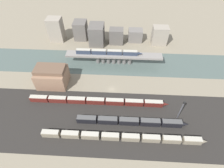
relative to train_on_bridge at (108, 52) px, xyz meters
The scene contains 16 objects.
ground_plane 29.38m from the train_on_bridge, 81.72° to the right, with size 400.00×400.00×0.00m, color gray.
railbed_yard 52.50m from the train_on_bridge, 85.56° to the right, with size 280.00×42.00×0.01m, color #282623.
river_water 10.51m from the train_on_bridge, ahead, with size 320.00×28.04×0.01m, color #4C5B56.
bridge 5.57m from the train_on_bridge, ahead, with size 70.91×7.05×8.00m.
train_on_bridge is the anchor object (origin of this frame).
train_yard_near 63.45m from the train_on_bridge, 79.64° to the right, with size 84.95×2.80×3.96m.
train_yard_mid 55.40m from the train_on_bridge, 73.11° to the right, with size 61.25×3.09×4.16m.
train_yard_far 40.25m from the train_on_bridge, 95.88° to the right, with size 84.48×2.79×3.95m.
warehouse_building 42.87m from the train_on_bridge, 146.05° to the right, with size 19.20×14.97×13.80m.
signal_tower 63.62m from the train_on_bridge, 48.14° to the right, with size 1.00×0.78×14.51m.
city_block_far_left 55.98m from the train_on_bridge, 147.52° to the left, with size 11.86×10.17×19.87m, color gray.
city_block_left 43.04m from the train_on_bridge, 128.42° to the left, with size 10.84×12.08×15.64m, color #605B56.
city_block_center 28.76m from the train_on_bridge, 113.96° to the left, with size 12.13×14.88×16.73m, color #605B56.
city_block_right 28.25m from the train_on_bridge, 80.12° to the left, with size 11.59×8.67×13.03m, color #605B56.
city_block_far_right 38.60m from the train_on_bridge, 56.50° to the left, with size 11.88×8.86×10.54m, color slate.
city_block_tall 50.18m from the train_on_bridge, 34.69° to the left, with size 12.68×8.88×15.51m, color gray.
Camera 1 is at (4.20, -76.99, 85.31)m, focal length 28.00 mm.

